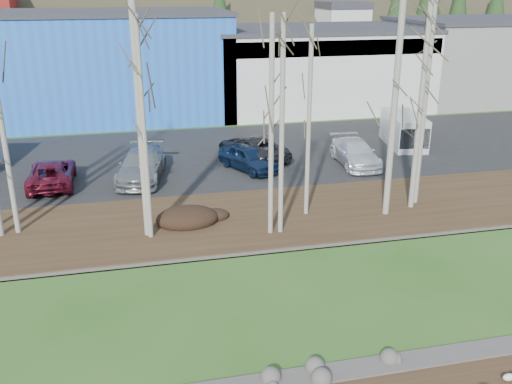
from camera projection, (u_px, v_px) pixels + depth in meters
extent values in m
cube|color=#382616|center=(231.00, 220.00, 26.20)|extent=(80.00, 7.00, 0.15)
cube|color=black|center=(200.00, 156.00, 35.80)|extent=(80.00, 14.00, 0.14)
cube|color=blue|center=(101.00, 66.00, 45.97)|extent=(20.00, 12.00, 8.00)
cube|color=#333338|center=(96.00, 12.00, 44.54)|extent=(20.40, 12.24, 0.30)
cube|color=silver|center=(313.00, 69.00, 50.07)|extent=(18.00, 12.00, 6.50)
cube|color=#333338|center=(314.00, 28.00, 48.90)|extent=(18.36, 12.24, 0.30)
cube|color=navy|center=(338.00, 48.00, 43.86)|extent=(17.64, 0.20, 1.20)
cube|color=gray|center=(475.00, 60.00, 53.39)|extent=(14.00, 12.00, 7.00)
cube|color=#333338|center=(480.00, 20.00, 52.14)|extent=(14.28, 12.24, 0.30)
cylinder|color=gold|center=(508.00, 381.00, 15.59)|extent=(0.01, 0.01, 0.10)
cylinder|color=gold|center=(506.00, 380.00, 15.65)|extent=(0.01, 0.01, 0.10)
ellipsoid|color=white|center=(509.00, 377.00, 15.59)|extent=(0.36, 0.20, 0.20)
cube|color=gray|center=(509.00, 376.00, 15.58)|extent=(0.24, 0.16, 0.02)
ellipsoid|color=black|center=(187.00, 217.00, 25.57)|extent=(2.82, 1.99, 0.55)
cylinder|color=#ABA89B|center=(144.00, 133.00, 22.74)|extent=(0.20, 0.20, 9.08)
cylinder|color=#ABA89B|center=(140.00, 122.00, 22.80)|extent=(0.30, 0.30, 9.86)
cylinder|color=#ABA89B|center=(309.00, 124.00, 25.27)|extent=(0.20, 0.20, 8.56)
cylinder|color=#ABA89B|center=(282.00, 129.00, 23.23)|extent=(0.21, 0.21, 9.12)
cylinder|color=#ABA89B|center=(395.00, 99.00, 24.90)|extent=(0.28, 0.28, 10.76)
cylinder|color=#ABA89B|center=(421.00, 100.00, 25.76)|extent=(0.25, 0.25, 10.38)
cylinder|color=#ABA89B|center=(426.00, 85.00, 26.14)|extent=(0.27, 0.27, 11.55)
cylinder|color=#ABA89B|center=(271.00, 130.00, 23.13)|extent=(0.21, 0.21, 9.12)
imported|color=maroon|center=(52.00, 173.00, 30.23)|extent=(2.35, 4.97, 1.37)
imported|color=gray|center=(141.00, 165.00, 31.17)|extent=(3.28, 5.86, 1.61)
imported|color=#132544|center=(248.00, 158.00, 32.74)|extent=(3.34, 4.55, 1.44)
imported|color=#29292B|center=(253.00, 148.00, 34.59)|extent=(4.10, 5.89, 1.49)
imported|color=silver|center=(355.00, 153.00, 33.73)|extent=(2.34, 5.08, 1.44)
cube|color=white|center=(404.00, 130.00, 37.71)|extent=(2.78, 5.02, 2.08)
cube|color=black|center=(412.00, 137.00, 35.95)|extent=(2.02, 1.30, 1.29)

